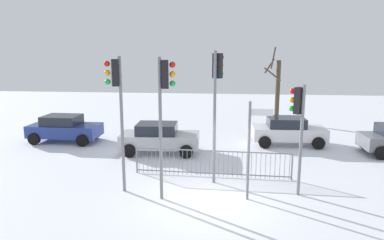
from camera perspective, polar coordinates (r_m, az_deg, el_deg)
ground_plane at (r=12.15m, az=2.73°, el=-12.85°), size 60.00×60.00×0.00m
traffic_light_foreground_right at (r=12.92m, az=4.06°, el=5.29°), size 0.42×0.52×4.96m
traffic_light_rear_right at (r=12.37m, az=16.90°, el=0.83°), size 0.48×0.45×3.85m
traffic_light_foreground_left at (r=11.35m, az=-4.52°, el=3.75°), size 0.56×0.36×4.76m
traffic_light_mid_right at (r=12.19m, az=-12.15°, el=4.09°), size 0.53×0.39×4.77m
direction_sign_post at (r=11.73m, az=9.48°, el=-4.18°), size 0.79×0.09×3.35m
pedestrian_guard_railing at (r=14.11m, az=3.26°, el=-6.97°), size 6.26×0.30×1.07m
car_silver_trailing at (r=17.31m, az=-5.33°, el=-2.84°), size 3.87×2.07×1.47m
car_white_far at (r=19.43m, az=15.29°, el=-1.65°), size 3.85×2.02×1.47m
car_blue_near at (r=20.57m, az=-20.01°, el=-1.23°), size 3.83×1.97×1.47m
bare_tree_left at (r=25.36m, az=13.61°, el=5.03°), size 1.17×2.00×5.22m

